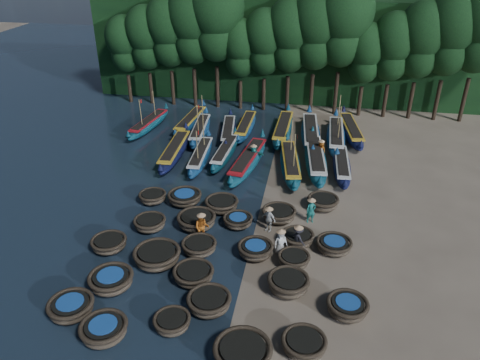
% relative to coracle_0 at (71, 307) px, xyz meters
% --- Properties ---
extents(ground, '(120.00, 120.00, 0.00)m').
position_rel_coracle_0_xyz_m(ground, '(7.39, 9.23, -0.44)').
color(ground, '#80715D').
rests_on(ground, ground).
extents(foliage_wall, '(40.00, 3.00, 10.00)m').
position_rel_coracle_0_xyz_m(foliage_wall, '(7.39, 32.73, 4.56)').
color(foliage_wall, black).
rests_on(foliage_wall, ground).
extents(coracle_0, '(2.17, 2.17, 0.76)m').
position_rel_coracle_0_xyz_m(coracle_0, '(0.00, 0.00, 0.00)').
color(coracle_0, brown).
rests_on(coracle_0, ground).
extents(coracle_1, '(2.60, 2.60, 0.79)m').
position_rel_coracle_0_xyz_m(coracle_1, '(2.10, -1.06, 0.02)').
color(coracle_1, brown).
rests_on(coracle_1, ground).
extents(coracle_2, '(1.73, 1.73, 0.67)m').
position_rel_coracle_0_xyz_m(coracle_2, '(4.86, -0.06, -0.06)').
color(coracle_2, brown).
rests_on(coracle_2, ground).
extents(coracle_3, '(2.75, 2.75, 0.84)m').
position_rel_coracle_0_xyz_m(coracle_3, '(8.26, -1.28, 0.04)').
color(coracle_3, brown).
rests_on(coracle_3, ground).
extents(coracle_4, '(1.97, 1.97, 0.71)m').
position_rel_coracle_0_xyz_m(coracle_4, '(10.72, -0.31, -0.04)').
color(coracle_4, brown).
rests_on(coracle_4, ground).
extents(coracle_5, '(2.46, 2.46, 0.81)m').
position_rel_coracle_0_xyz_m(coracle_5, '(1.08, 2.05, 0.03)').
color(coracle_5, brown).
rests_on(coracle_5, ground).
extents(coracle_6, '(2.53, 2.53, 0.73)m').
position_rel_coracle_0_xyz_m(coracle_6, '(4.97, 3.25, -0.02)').
color(coracle_6, brown).
rests_on(coracle_6, ground).
extents(coracle_7, '(2.19, 2.19, 0.78)m').
position_rel_coracle_0_xyz_m(coracle_7, '(6.21, 1.42, 0.01)').
color(coracle_7, brown).
rests_on(coracle_7, ground).
extents(coracle_8, '(2.12, 2.12, 0.85)m').
position_rel_coracle_0_xyz_m(coracle_8, '(9.77, 3.30, 0.05)').
color(coracle_8, brown).
rests_on(coracle_8, ground).
extents(coracle_9, '(2.24, 2.24, 0.77)m').
position_rel_coracle_0_xyz_m(coracle_9, '(12.58, 2.19, 0.01)').
color(coracle_9, brown).
rests_on(coracle_9, ground).
extents(coracle_10, '(2.42, 2.42, 0.69)m').
position_rel_coracle_0_xyz_m(coracle_10, '(-0.35, 5.03, -0.04)').
color(coracle_10, brown).
rests_on(coracle_10, ground).
extents(coracle_11, '(2.89, 2.89, 0.85)m').
position_rel_coracle_0_xyz_m(coracle_11, '(2.69, 4.30, 0.04)').
color(coracle_11, brown).
rests_on(coracle_11, ground).
extents(coracle_12, '(2.18, 2.18, 0.70)m').
position_rel_coracle_0_xyz_m(coracle_12, '(4.66, 5.62, -0.04)').
color(coracle_12, brown).
rests_on(coracle_12, ground).
extents(coracle_13, '(2.10, 2.10, 0.74)m').
position_rel_coracle_0_xyz_m(coracle_13, '(7.78, 5.82, -0.01)').
color(coracle_13, brown).
rests_on(coracle_13, ground).
extents(coracle_14, '(1.96, 1.96, 0.66)m').
position_rel_coracle_0_xyz_m(coracle_14, '(9.89, 5.40, -0.06)').
color(coracle_14, brown).
rests_on(coracle_14, ground).
extents(coracle_15, '(2.23, 2.23, 0.71)m').
position_rel_coracle_0_xyz_m(coracle_15, '(1.20, 7.35, -0.04)').
color(coracle_15, brown).
rests_on(coracle_15, ground).
extents(coracle_16, '(2.79, 2.79, 0.81)m').
position_rel_coracle_0_xyz_m(coracle_16, '(3.89, 8.03, 0.02)').
color(coracle_16, brown).
rests_on(coracle_16, ground).
extents(coracle_17, '(2.16, 2.16, 0.66)m').
position_rel_coracle_0_xyz_m(coracle_17, '(6.32, 8.55, -0.06)').
color(coracle_17, brown).
rests_on(coracle_17, ground).
extents(coracle_18, '(1.90, 1.90, 0.71)m').
position_rel_coracle_0_xyz_m(coracle_18, '(9.97, 7.34, -0.04)').
color(coracle_18, brown).
rests_on(coracle_18, ground).
extents(coracle_19, '(2.10, 2.10, 0.67)m').
position_rel_coracle_0_xyz_m(coracle_19, '(12.00, 7.04, -0.05)').
color(coracle_19, brown).
rests_on(coracle_19, ground).
extents(coracle_20, '(1.92, 1.92, 0.68)m').
position_rel_coracle_0_xyz_m(coracle_20, '(0.33, 10.34, -0.05)').
color(coracle_20, brown).
rests_on(coracle_20, ground).
extents(coracle_21, '(2.67, 2.67, 0.75)m').
position_rel_coracle_0_xyz_m(coracle_21, '(2.44, 10.57, -0.01)').
color(coracle_21, brown).
rests_on(coracle_21, ground).
extents(coracle_22, '(2.16, 2.16, 0.77)m').
position_rel_coracle_0_xyz_m(coracle_22, '(4.98, 10.14, -0.00)').
color(coracle_22, brown).
rests_on(coracle_22, ground).
extents(coracle_23, '(2.55, 2.55, 0.75)m').
position_rel_coracle_0_xyz_m(coracle_23, '(8.68, 9.63, -0.01)').
color(coracle_23, brown).
rests_on(coracle_23, ground).
extents(coracle_24, '(2.04, 2.04, 0.78)m').
position_rel_coracle_0_xyz_m(coracle_24, '(11.32, 11.48, 0.01)').
color(coracle_24, brown).
rests_on(coracle_24, ground).
extents(long_boat_2, '(1.77, 8.23, 1.45)m').
position_rel_coracle_0_xyz_m(long_boat_2, '(-0.24, 17.21, 0.11)').
color(long_boat_2, '#0F1537').
rests_on(long_boat_2, ground).
extents(long_boat_3, '(1.65, 7.41, 3.15)m').
position_rel_coracle_0_xyz_m(long_boat_3, '(1.95, 16.72, 0.06)').
color(long_boat_3, navy).
rests_on(long_boat_3, ground).
extents(long_boat_4, '(1.64, 7.30, 1.29)m').
position_rel_coracle_0_xyz_m(long_boat_4, '(3.66, 17.71, 0.05)').
color(long_boat_4, navy).
rests_on(long_boat_4, ground).
extents(long_boat_5, '(2.63, 8.62, 1.53)m').
position_rel_coracle_0_xyz_m(long_boat_5, '(5.68, 16.38, 0.14)').
color(long_boat_5, navy).
rests_on(long_boat_5, ground).
extents(long_boat_6, '(2.61, 8.23, 3.53)m').
position_rel_coracle_0_xyz_m(long_boat_6, '(8.83, 16.51, 0.12)').
color(long_boat_6, navy).
rests_on(long_boat_6, ground).
extents(long_boat_7, '(2.42, 8.97, 1.59)m').
position_rel_coracle_0_xyz_m(long_boat_7, '(10.65, 17.45, 0.16)').
color(long_boat_7, navy).
rests_on(long_boat_7, ground).
extents(long_boat_8, '(1.53, 7.33, 1.29)m').
position_rel_coracle_0_xyz_m(long_boat_8, '(12.58, 16.95, 0.05)').
color(long_boat_8, '#0F1537').
rests_on(long_boat_8, ground).
extents(long_boat_9, '(2.31, 7.53, 3.22)m').
position_rel_coracle_0_xyz_m(long_boat_9, '(-4.20, 22.39, 0.07)').
color(long_boat_9, navy).
rests_on(long_boat_9, ground).
extents(long_boat_10, '(1.96, 7.83, 1.38)m').
position_rel_coracle_0_xyz_m(long_boat_10, '(-0.69, 23.57, 0.09)').
color(long_boat_10, navy).
rests_on(long_boat_10, ground).
extents(long_boat_11, '(2.01, 7.74, 3.30)m').
position_rel_coracle_0_xyz_m(long_boat_11, '(0.65, 21.72, 0.08)').
color(long_boat_11, navy).
rests_on(long_boat_11, ground).
extents(long_boat_12, '(2.27, 7.35, 1.30)m').
position_rel_coracle_0_xyz_m(long_boat_12, '(3.10, 21.95, 0.06)').
color(long_boat_12, '#0F1537').
rests_on(long_boat_12, ground).
extents(long_boat_13, '(1.42, 7.58, 1.33)m').
position_rel_coracle_0_xyz_m(long_boat_13, '(4.39, 23.31, 0.07)').
color(long_boat_13, navy).
rests_on(long_boat_13, ground).
extents(long_boat_14, '(1.70, 8.66, 1.52)m').
position_rel_coracle_0_xyz_m(long_boat_14, '(7.70, 23.05, 0.14)').
color(long_boat_14, navy).
rests_on(long_boat_14, ground).
extents(long_boat_15, '(2.25, 9.17, 1.62)m').
position_rel_coracle_0_xyz_m(long_boat_15, '(10.07, 22.44, 0.18)').
color(long_boat_15, navy).
rests_on(long_boat_15, ground).
extents(long_boat_16, '(1.55, 8.81, 3.74)m').
position_rel_coracle_0_xyz_m(long_boat_16, '(12.19, 22.23, 0.15)').
color(long_boat_16, navy).
rests_on(long_boat_16, ground).
extents(long_boat_17, '(2.65, 8.25, 1.47)m').
position_rel_coracle_0_xyz_m(long_boat_17, '(13.47, 23.80, 0.12)').
color(long_boat_17, '#0F1537').
rests_on(long_boat_17, ground).
extents(fisherman_0, '(0.89, 0.77, 1.73)m').
position_rel_coracle_0_xyz_m(fisherman_0, '(9.10, 6.24, 0.40)').
color(fisherman_0, silver).
rests_on(fisherman_0, ground).
extents(fisherman_1, '(0.67, 0.54, 1.79)m').
position_rel_coracle_0_xyz_m(fisherman_1, '(10.59, 9.73, 0.47)').
color(fisherman_1, '#196C63').
rests_on(fisherman_1, ground).
extents(fisherman_2, '(0.93, 0.77, 1.94)m').
position_rel_coracle_0_xyz_m(fisherman_2, '(4.55, 6.77, 0.48)').
color(fisherman_2, '#B05717').
rests_on(fisherman_2, ground).
extents(fisherman_3, '(1.11, 1.09, 1.73)m').
position_rel_coracle_0_xyz_m(fisherman_3, '(10.01, 6.77, 0.37)').
color(fisherman_3, black).
rests_on(fisherman_3, ground).
extents(fisherman_4, '(0.99, 0.74, 1.76)m').
position_rel_coracle_0_xyz_m(fisherman_4, '(8.18, 8.37, 0.41)').
color(fisherman_4, silver).
rests_on(fisherman_4, ground).
extents(fisherman_5, '(1.58, 0.89, 1.82)m').
position_rel_coracle_0_xyz_m(fisherman_5, '(6.03, 16.88, 0.41)').
color(fisherman_5, '#196C63').
rests_on(fisherman_5, ground).
extents(fisherman_6, '(0.93, 0.83, 1.80)m').
position_rel_coracle_0_xyz_m(fisherman_6, '(11.01, 18.65, 0.43)').
color(fisherman_6, '#B05717').
rests_on(fisherman_6, ground).
extents(tree_0, '(3.68, 3.68, 8.68)m').
position_rel_coracle_0_xyz_m(tree_0, '(-8.61, 29.23, 5.53)').
color(tree_0, black).
rests_on(tree_0, ground).
extents(tree_1, '(4.09, 4.09, 9.65)m').
position_rel_coracle_0_xyz_m(tree_1, '(-6.31, 29.23, 6.21)').
color(tree_1, black).
rests_on(tree_1, ground).
extents(tree_2, '(4.51, 4.51, 10.63)m').
position_rel_coracle_0_xyz_m(tree_2, '(-4.01, 29.23, 6.88)').
color(tree_2, black).
rests_on(tree_2, ground).
extents(tree_3, '(4.92, 4.92, 11.60)m').
position_rel_coracle_0_xyz_m(tree_3, '(-1.71, 29.23, 7.56)').
color(tree_3, black).
rests_on(tree_3, ground).
extents(tree_4, '(5.34, 5.34, 12.58)m').
position_rel_coracle_0_xyz_m(tree_4, '(0.59, 29.23, 8.23)').
color(tree_4, black).
rests_on(tree_4, ground).
extents(tree_5, '(3.68, 3.68, 8.68)m').
position_rel_coracle_0_xyz_m(tree_5, '(2.89, 29.23, 5.53)').
color(tree_5, black).
rests_on(tree_5, ground).
extents(tree_6, '(4.09, 4.09, 9.65)m').
position_rel_coracle_0_xyz_m(tree_6, '(5.19, 29.23, 6.21)').
color(tree_6, black).
rests_on(tree_6, ground).
extents(tree_7, '(4.51, 4.51, 10.63)m').
position_rel_coracle_0_xyz_m(tree_7, '(7.49, 29.23, 6.88)').
color(tree_7, black).
rests_on(tree_7, ground).
extents(tree_8, '(4.92, 4.92, 11.60)m').
position_rel_coracle_0_xyz_m(tree_8, '(9.79, 29.23, 7.56)').
color(tree_8, black).
rests_on(tree_8, ground).
extents(tree_9, '(5.34, 5.34, 12.58)m').
position_rel_coracle_0_xyz_m(tree_9, '(12.09, 29.23, 8.23)').
color(tree_9, black).
rests_on(tree_9, ground).
extents(tree_10, '(3.68, 3.68, 8.68)m').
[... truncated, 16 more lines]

